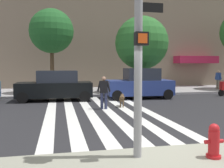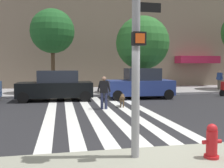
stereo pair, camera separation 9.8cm
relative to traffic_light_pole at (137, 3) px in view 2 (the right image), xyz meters
The scene contains 12 objects.
ground_plane 7.45m from the traffic_light_pole, 81.85° to the left, with size 160.00×160.00×0.00m, color #232326.
sidewalk_far 15.77m from the traffic_light_pole, 86.53° to the left, with size 80.00×6.00×0.15m, color gray.
crosswalk_stripes 7.39m from the traffic_light_pole, 88.66° to the left, with size 4.95×11.12×0.01m.
traffic_light_pole is the anchor object (origin of this frame).
fire_hydrant 3.43m from the traffic_light_pole, 12.21° to the right, with size 0.44×0.32×0.76m.
parked_car_behind_first 11.32m from the traffic_light_pole, 99.99° to the left, with size 4.60×2.04×1.88m.
parked_car_third_in_line 11.70m from the traffic_light_pole, 71.87° to the left, with size 4.34×2.12×2.00m.
street_tree_nearest 14.48m from the traffic_light_pole, 98.68° to the left, with size 3.27×3.27×6.21m.
street_tree_middle 14.00m from the traffic_light_pole, 71.32° to the left, with size 4.03×4.03×5.75m.
pedestrian_dog_walker 7.66m from the traffic_light_pole, 86.09° to the left, with size 0.70×0.34×1.64m.
dog_on_leash 8.49m from the traffic_light_pole, 78.54° to the left, with size 0.47×1.09×0.65m.
pedestrian_bystander 18.23m from the traffic_light_pole, 50.34° to the left, with size 0.33×0.70×1.64m.
Camera 2 is at (-2.55, -5.94, 2.19)m, focal length 40.81 mm.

